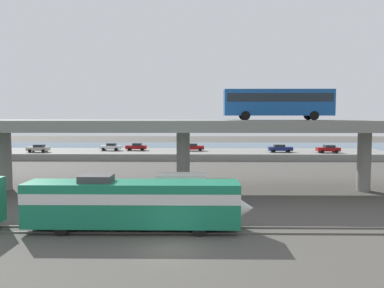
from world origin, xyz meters
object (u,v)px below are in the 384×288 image
Objects in this scene: service_truck_west at (191,188)px; parked_car_4 at (280,148)px; parked_car_0 at (328,149)px; parked_car_3 at (193,147)px; parked_car_1 at (38,148)px; train_locomotive at (143,202)px; parked_car_2 at (136,147)px; parked_car_5 at (111,147)px; transit_bus_on_overpass at (278,102)px.

service_truck_west is 43.66m from parked_car_4.
parked_car_0 and parked_car_3 have the same top height.
parked_car_3 is (29.95, 3.53, 0.00)m from parked_car_1.
service_truck_west is 1.60× the size of parked_car_3.
train_locomotive is at bearing 119.37° from parked_car_1.
service_truck_west is at bearing 105.24° from parked_car_2.
service_truck_west reaches higher than parked_car_0.
parked_car_0 is at bearing 174.94° from parked_car_5.
parked_car_2 is (18.38, 4.17, -0.00)m from parked_car_1.
parked_car_3 is 1.04× the size of parked_car_5.
parked_car_3 is at bearing 171.43° from parked_car_4.
parked_car_0 is at bearing 57.01° from service_truck_west.
parked_car_0 is at bearing 173.64° from parked_car_2.
train_locomotive is 53.31m from parked_car_5.
transit_bus_on_overpass reaches higher than parked_car_0.
transit_bus_on_overpass is (12.97, 15.90, 7.87)m from train_locomotive.
parked_car_3 is 17.08m from parked_car_4.
parked_car_1 is (-39.86, 31.86, -8.05)m from transit_bus_on_overpass.
parked_car_1 is at bearing 119.37° from train_locomotive.
parked_car_2 is 28.64m from parked_car_4.
parked_car_4 is at bearing 67.66° from service_truck_west.
parked_car_4 is at bearing 175.27° from parked_car_5.
service_truck_west is 46.40m from parked_car_5.
parked_car_5 is at bearing -5.06° from parked_car_0.
transit_bus_on_overpass reaches higher than parked_car_2.
parked_car_3 is (11.57, -0.63, 0.00)m from parked_car_2.
parked_car_2 is at bearing 176.86° from parked_car_3.
train_locomotive is at bearing -112.26° from parked_car_4.
parked_car_2 is 0.91× the size of parked_car_4.
parked_car_3 is (-25.87, 3.54, -0.00)m from parked_car_0.
service_truck_west reaches higher than parked_car_1.
parked_car_4 is (28.46, -3.18, 0.00)m from parked_car_2.
transit_bus_on_overpass reaches higher than parked_car_1.
train_locomotive is 2.48× the size of service_truck_west.
parked_car_4 is (16.60, 40.39, 0.37)m from service_truck_west.
train_locomotive reaches higher than service_truck_west.
parked_car_4 is (16.89, -2.55, 0.00)m from parked_car_3.
service_truck_west is 42.94m from parked_car_3.
parked_car_1 is 0.91× the size of parked_car_4.
parked_car_0 is (15.96, 31.85, -8.05)m from transit_bus_on_overpass.
parked_car_1 is at bearing 141.36° from transit_bus_on_overpass.
parked_car_3 is at bearing -173.27° from parked_car_1.
parked_car_5 is at bearing 111.50° from service_truck_west.
transit_bus_on_overpass is at bearing 126.77° from parked_car_5.
parked_car_4 is at bearing -6.32° from parked_car_0.
parked_car_0 is (28.94, 47.76, -0.18)m from train_locomotive.
train_locomotive reaches higher than parked_car_1.
service_truck_west reaches higher than parked_car_3.
parked_car_0 and parked_car_5 have the same top height.
service_truck_west reaches higher than parked_car_4.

